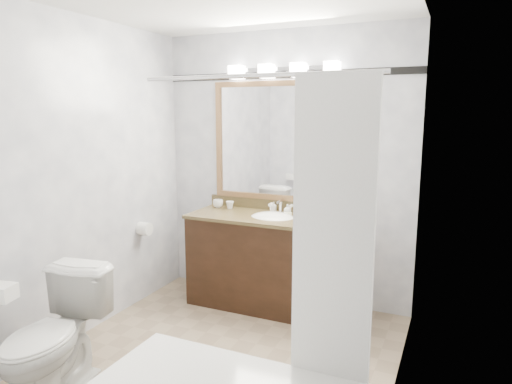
# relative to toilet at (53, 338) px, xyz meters

# --- Properties ---
(room) EXTENTS (2.42, 2.62, 2.52)m
(room) POSITION_rel_toilet_xyz_m (0.74, 0.78, 0.86)
(room) COLOR gray
(room) RESTS_ON ground
(vanity) EXTENTS (1.53, 0.58, 0.97)m
(vanity) POSITION_rel_toilet_xyz_m (0.74, 1.80, 0.05)
(vanity) COLOR black
(vanity) RESTS_ON ground
(mirror) EXTENTS (1.40, 0.04, 1.10)m
(mirror) POSITION_rel_toilet_xyz_m (0.74, 2.06, 1.11)
(mirror) COLOR olive
(mirror) RESTS_ON room
(vanity_light_bar) EXTENTS (1.02, 0.14, 0.12)m
(vanity_light_bar) POSITION_rel_toilet_xyz_m (0.74, 2.01, 1.74)
(vanity_light_bar) COLOR silver
(vanity_light_bar) RESTS_ON room
(accent_stripe) EXTENTS (2.40, 0.01, 0.06)m
(accent_stripe) POSITION_rel_toilet_xyz_m (0.74, 2.07, 1.71)
(accent_stripe) COLOR black
(accent_stripe) RESTS_ON room
(tp_roll) EXTENTS (0.11, 0.12, 0.12)m
(tp_roll) POSITION_rel_toilet_xyz_m (-0.40, 1.45, 0.31)
(tp_roll) COLOR white
(tp_roll) RESTS_ON room
(toilet) EXTENTS (0.55, 0.82, 0.78)m
(toilet) POSITION_rel_toilet_xyz_m (0.00, 0.00, 0.00)
(toilet) COLOR white
(toilet) RESTS_ON ground
(coffee_maker) EXTENTS (0.16, 0.21, 0.32)m
(coffee_maker) POSITION_rel_toilet_xyz_m (1.24, 1.74, 0.62)
(coffee_maker) COLOR black
(coffee_maker) RESTS_ON vanity
(cup_left) EXTENTS (0.13, 0.13, 0.08)m
(cup_left) POSITION_rel_toilet_xyz_m (0.11, 1.94, 0.50)
(cup_left) COLOR white
(cup_left) RESTS_ON vanity
(cup_right) EXTENTS (0.09, 0.09, 0.07)m
(cup_right) POSITION_rel_toilet_xyz_m (0.23, 1.95, 0.50)
(cup_right) COLOR white
(cup_right) RESTS_ON vanity
(soap_bottle_a) EXTENTS (0.04, 0.04, 0.09)m
(soap_bottle_a) POSITION_rel_toilet_xyz_m (0.67, 2.00, 0.51)
(soap_bottle_a) COLOR white
(soap_bottle_a) RESTS_ON vanity
(soap_bottle_b) EXTENTS (0.07, 0.07, 0.08)m
(soap_bottle_b) POSITION_rel_toilet_xyz_m (0.82, 1.97, 0.50)
(soap_bottle_b) COLOR white
(soap_bottle_b) RESTS_ON vanity
(soap_bar) EXTENTS (0.08, 0.07, 0.02)m
(soap_bar) POSITION_rel_toilet_xyz_m (0.84, 1.92, 0.47)
(soap_bar) COLOR beige
(soap_bar) RESTS_ON vanity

